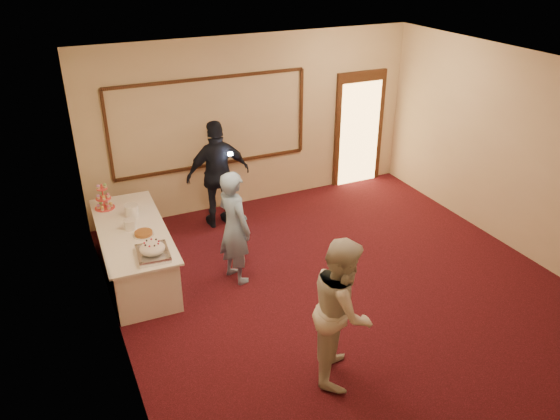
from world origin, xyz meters
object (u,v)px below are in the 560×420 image
object	(u,v)px
plate_stack_a	(130,224)
guest	(218,174)
man	(234,227)
tart	(144,234)
woman	(343,309)
cupcake_stand	(104,199)
plate_stack_b	(132,211)
pavlova_tray	(153,250)
buffet_table	(135,252)

from	to	relation	value
plate_stack_a	guest	world-z (taller)	guest
man	tart	bearing A→B (deg)	55.66
plate_stack_a	woman	distance (m)	3.36
cupcake_stand	plate_stack_b	xyz separation A→B (m)	(0.32, -0.42, -0.07)
guest	pavlova_tray	bearing A→B (deg)	51.52
cupcake_stand	tart	xyz separation A→B (m)	(0.35, -1.07, -0.13)
plate_stack_a	tart	size ratio (longest dim) A/B	0.61
pavlova_tray	plate_stack_b	distance (m)	1.24
cupcake_stand	guest	xyz separation A→B (m)	(1.86, 0.19, -0.01)
tart	woman	bearing A→B (deg)	-59.59
tart	guest	size ratio (longest dim) A/B	0.15
buffet_table	man	bearing A→B (deg)	-27.58
pavlova_tray	woman	size ratio (longest dim) A/B	0.34
buffet_table	plate_stack_a	bearing A→B (deg)	-138.67
man	woman	bearing A→B (deg)	174.58
buffet_table	cupcake_stand	size ratio (longest dim) A/B	5.53
plate_stack_b	man	world-z (taller)	man
buffet_table	man	distance (m)	1.51
plate_stack_a	guest	distance (m)	1.93
buffet_table	plate_stack_a	world-z (taller)	plate_stack_a
guest	buffet_table	bearing A→B (deg)	32.37
cupcake_stand	pavlova_tray	bearing A→B (deg)	-78.43
plate_stack_b	woman	bearing A→B (deg)	-64.41
plate_stack_b	pavlova_tray	bearing A→B (deg)	-89.20
tart	plate_stack_b	bearing A→B (deg)	92.15
pavlova_tray	plate_stack_b	xyz separation A→B (m)	(-0.02, 1.24, -0.00)
man	cupcake_stand	bearing A→B (deg)	30.43
plate_stack_b	guest	size ratio (longest dim) A/B	0.11
plate_stack_b	woman	xyz separation A→B (m)	(1.58, -3.30, -0.00)
buffet_table	plate_stack_b	size ratio (longest dim) A/B	11.69
plate_stack_a	man	world-z (taller)	man
plate_stack_a	tart	distance (m)	0.29
buffet_table	plate_stack_b	world-z (taller)	plate_stack_b
buffet_table	woman	size ratio (longest dim) A/B	1.39
woman	guest	bearing A→B (deg)	32.53
guest	cupcake_stand	bearing A→B (deg)	6.65
man	plate_stack_a	bearing A→B (deg)	47.79
cupcake_stand	woman	xyz separation A→B (m)	(1.91, -3.73, -0.07)
pavlova_tray	plate_stack_a	distance (m)	0.86
cupcake_stand	plate_stack_b	distance (m)	0.54
buffet_table	woman	bearing A→B (deg)	-60.21
buffet_table	tart	size ratio (longest dim) A/B	8.46
man	woman	size ratio (longest dim) A/B	0.97
buffet_table	guest	bearing A→B (deg)	31.56
man	guest	bearing A→B (deg)	-27.06
buffet_table	plate_stack_a	distance (m)	0.46
cupcake_stand	plate_stack_a	distance (m)	0.85
plate_stack_b	woman	world-z (taller)	woman
buffet_table	cupcake_stand	xyz separation A→B (m)	(-0.24, 0.81, 0.54)
pavlova_tray	man	xyz separation A→B (m)	(1.17, 0.19, -0.03)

